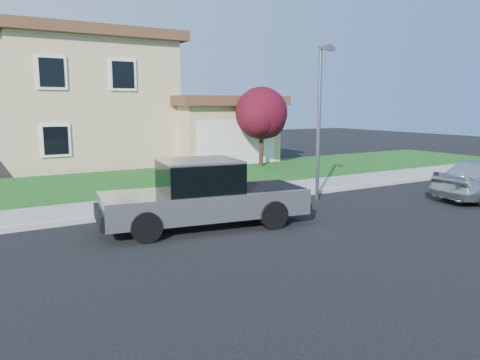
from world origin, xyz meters
name	(u,v)px	position (x,y,z in m)	size (l,w,h in m)	color
ground	(239,231)	(0.00, 0.00, 0.00)	(80.00, 80.00, 0.00)	black
curb	(219,204)	(1.00, 2.90, 0.06)	(40.00, 0.20, 0.12)	gray
sidewalk	(204,198)	(1.00, 4.00, 0.07)	(40.00, 2.00, 0.15)	gray
lawn	(156,180)	(1.00, 8.50, 0.05)	(40.00, 7.00, 0.10)	#123F12
house	(108,105)	(1.31, 16.38, 3.17)	(14.00, 11.30, 6.85)	tan
pickup_truck	(204,196)	(-0.56, 0.84, 0.84)	(5.66, 2.64, 1.79)	black
woman	(232,185)	(1.01, 2.06, 0.80)	(0.61, 0.46, 1.68)	#E39B7D
ornamental_tree	(262,116)	(7.23, 9.82, 2.65)	(2.91, 2.62, 3.99)	black
trash_bin	(227,182)	(1.58, 3.43, 0.67)	(0.77, 0.84, 1.02)	#0E351D
street_lamp	(320,114)	(4.27, 1.95, 2.88)	(0.26, 0.66, 5.05)	slate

